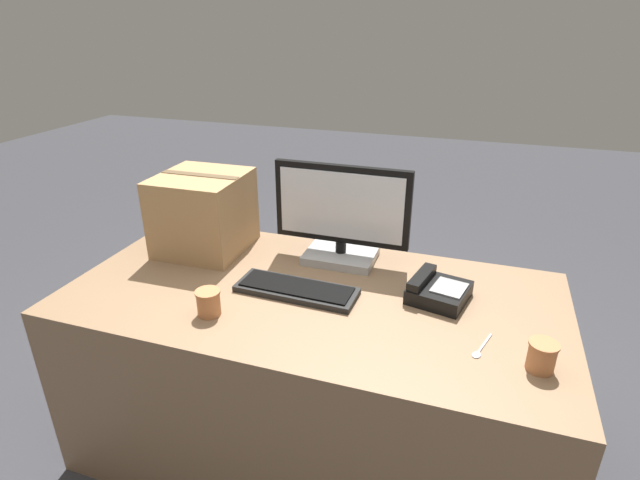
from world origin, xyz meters
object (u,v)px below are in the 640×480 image
object	(u,v)px
desk_phone	(437,291)
paper_cup_left	(209,303)
monitor	(341,219)
keyboard	(297,289)
spoon	(480,350)
cardboard_box	(204,213)
paper_cup_right	(542,356)

from	to	relation	value
desk_phone	paper_cup_left	distance (m)	0.80
monitor	keyboard	xyz separation A→B (m)	(-0.08, -0.31, -0.17)
monitor	keyboard	size ratio (longest dim) A/B	1.22
spoon	monitor	bearing A→B (deg)	-110.76
spoon	desk_phone	bearing A→B (deg)	-131.34
monitor	cardboard_box	distance (m)	0.59
keyboard	monitor	bearing A→B (deg)	78.04
paper_cup_left	spoon	size ratio (longest dim) A/B	0.62
desk_phone	cardboard_box	xyz separation A→B (m)	(-1.00, 0.11, 0.13)
monitor	cardboard_box	bearing A→B (deg)	-172.63
desk_phone	paper_cup_right	bearing A→B (deg)	-30.44
keyboard	paper_cup_right	distance (m)	0.84
paper_cup_left	desk_phone	bearing A→B (deg)	25.82
keyboard	spoon	xyz separation A→B (m)	(0.65, -0.15, -0.01)
paper_cup_right	desk_phone	bearing A→B (deg)	136.97
paper_cup_right	monitor	bearing A→B (deg)	146.31
keyboard	paper_cup_left	xyz separation A→B (m)	(-0.23, -0.23, 0.03)
desk_phone	paper_cup_left	world-z (taller)	paper_cup_left
monitor	cardboard_box	xyz separation A→B (m)	(-0.59, -0.08, -0.02)
monitor	desk_phone	distance (m)	0.48
spoon	cardboard_box	world-z (taller)	cardboard_box
keyboard	paper_cup_right	xyz separation A→B (m)	(0.82, -0.18, 0.03)
monitor	cardboard_box	world-z (taller)	monitor
cardboard_box	desk_phone	bearing A→B (deg)	-6.55
paper_cup_left	cardboard_box	distance (m)	0.55
desk_phone	keyboard	bearing A→B (deg)	-153.75
monitor	desk_phone	bearing A→B (deg)	-24.62
keyboard	desk_phone	world-z (taller)	desk_phone
spoon	paper_cup_left	bearing A→B (deg)	-66.96
paper_cup_left	paper_cup_right	xyz separation A→B (m)	(1.05, 0.05, -0.00)
monitor	paper_cup_left	world-z (taller)	monitor
keyboard	paper_cup_left	distance (m)	0.33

